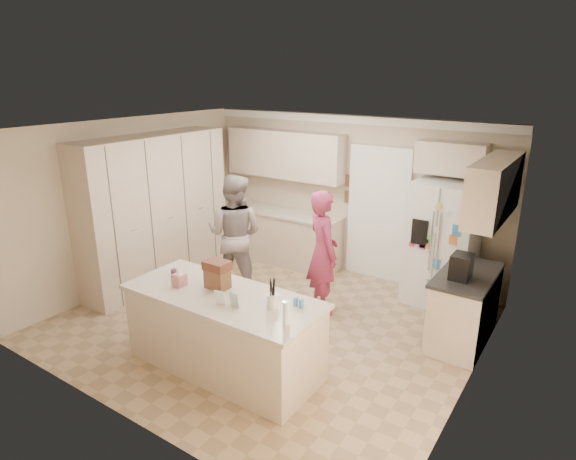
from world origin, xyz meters
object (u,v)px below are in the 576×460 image
Objects in this scene: coffee_maker at (461,266)px; island_base at (224,333)px; tissue_box at (179,280)px; dollhouse_body at (217,279)px; teen_girl at (323,252)px; teen_boy at (235,234)px; utensil_crock at (273,301)px; refrigerator at (442,245)px.

coffee_maker reaches higher than island_base.
tissue_box is at bearing -142.43° from coffee_maker.
dollhouse_body is 1.78m from teen_girl.
teen_girl is at bearing 83.29° from island_base.
teen_boy reaches higher than island_base.
dollhouse_body is at bearing 107.27° from teen_boy.
coffee_maker is 3.28m from tissue_box.
utensil_crock is 1.07× the size of tissue_box.
dollhouse_body is at bearing -140.71° from coffee_maker.
refrigerator reaches higher than dollhouse_body.
island_base is at bearing -114.65° from refrigerator.
dollhouse_body reaches higher than utensil_crock.
utensil_crock is 1.21m from tissue_box.
teen_boy is at bearing 110.69° from tissue_box.
tissue_box is at bearing 106.36° from teen_girl.
refrigerator is at bearing 63.34° from island_base.
teen_girl reaches higher than dollhouse_body.
refrigerator is 3.72m from tissue_box.
teen_girl is (0.37, 1.74, -0.16)m from dollhouse_body.
utensil_crock is at bearing -3.58° from dollhouse_body.
utensil_crock is (-0.85, -2.95, 0.10)m from refrigerator.
utensil_crock is at bearing 122.04° from teen_boy.
refrigerator is 6.00× the size of coffee_maker.
teen_boy is at bearing 124.13° from dollhouse_body.
dollhouse_body is at bearing 116.04° from teen_girl.
refrigerator is 1.03× the size of teen_girl.
teen_boy is at bearing 126.00° from island_base.
teen_girl reaches higher than tissue_box.
utensil_crock reaches higher than tissue_box.
island_base is 2.14m from teen_boy.
island_base is 0.86m from utensil_crock.
island_base is 0.79m from tissue_box.
teen_boy is (-1.87, 1.63, -0.09)m from utensil_crock.
dollhouse_body is at bearing -117.72° from refrigerator.
refrigerator is 1.24m from coffee_maker.
coffee_maker is at bearing 37.57° from tissue_box.
coffee_maker is 2.84m from dollhouse_body.
utensil_crock is 0.58× the size of dollhouse_body.
teen_girl reaches higher than island_base.
dollhouse_body is (0.40, 0.20, 0.04)m from tissue_box.
island_base is 1.90m from teen_girl.
refrigerator is 1.73m from teen_girl.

